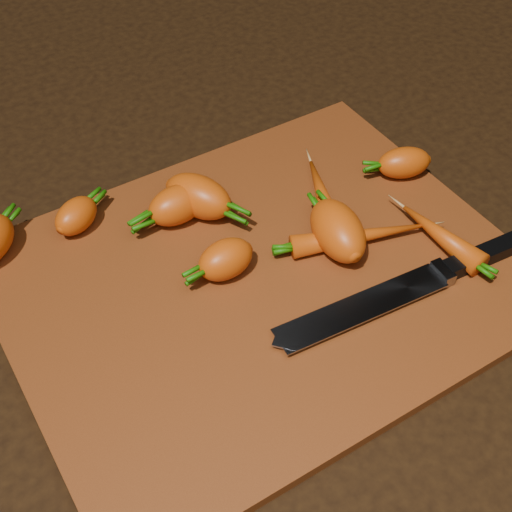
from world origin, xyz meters
TOP-DOWN VIEW (x-y plane):
  - ground at (0.00, 0.00)m, footprint 2.00×2.00m
  - cutting_board at (0.00, 0.00)m, footprint 0.50×0.40m
  - carrot_1 at (-0.03, 0.02)m, footprint 0.06×0.04m
  - carrot_2 at (-0.01, 0.11)m, footprint 0.08×0.09m
  - carrot_3 at (0.09, -0.01)m, footprint 0.06×0.09m
  - carrot_4 at (-0.03, 0.12)m, footprint 0.07×0.05m
  - carrot_5 at (-0.13, 0.16)m, footprint 0.06×0.06m
  - carrot_6 at (0.22, 0.05)m, footprint 0.07×0.06m
  - carrot_7 at (0.11, 0.05)m, footprint 0.07×0.12m
  - carrot_8 at (0.11, -0.02)m, footprint 0.14×0.07m
  - carrot_9 at (0.18, -0.06)m, footprint 0.04×0.11m
  - knife at (0.07, -0.09)m, footprint 0.29×0.05m

SIDE VIEW (x-z plane):
  - ground at x=0.00m, z-range -0.01..0.00m
  - cutting_board at x=0.00m, z-range 0.00..0.01m
  - knife at x=0.07m, z-range 0.01..0.03m
  - carrot_8 at x=0.11m, z-range 0.01..0.04m
  - carrot_7 at x=0.11m, z-range 0.01..0.04m
  - carrot_9 at x=0.18m, z-range 0.01..0.04m
  - carrot_5 at x=-0.13m, z-range 0.01..0.05m
  - carrot_6 at x=0.22m, z-range 0.01..0.05m
  - carrot_1 at x=-0.03m, z-range 0.01..0.05m
  - carrot_4 at x=-0.03m, z-range 0.01..0.05m
  - carrot_2 at x=-0.01m, z-range 0.01..0.06m
  - carrot_3 at x=0.09m, z-range 0.01..0.06m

